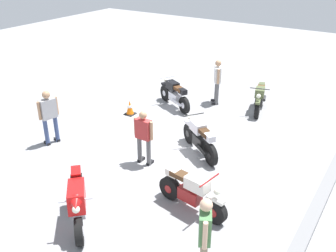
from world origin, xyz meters
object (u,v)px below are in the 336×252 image
Objects in this scene: motorcycle_red_sportbike at (78,201)px; motorcycle_silver_cruiser at (200,138)px; person_in_red_shirt at (144,135)px; motorcycle_black_cruiser at (175,94)px; traffic_cone at (130,108)px; person_in_gray_shirt at (49,114)px; person_in_green_shirt at (205,233)px; person_in_white_shirt at (217,79)px; motorcycle_olive_vintage at (259,99)px; motorcycle_cream_vintage at (191,192)px.

motorcycle_red_sportbike reaches higher than motorcycle_silver_cruiser.
motorcycle_black_cruiser is at bearing 20.81° from person_in_red_shirt.
person_in_gray_shirt is at bearing -12.16° from traffic_cone.
person_in_red_shirt is at bearing 44.92° from traffic_cone.
motorcycle_silver_cruiser is 1.09× the size of person_in_red_shirt.
person_in_red_shirt is 4.25m from person_in_green_shirt.
motorcycle_red_sportbike is 8.15m from person_in_white_shirt.
motorcycle_olive_vintage is (-8.31, 1.09, -0.11)m from motorcycle_red_sportbike.
motorcycle_red_sportbike is at bearing 114.75° from motorcycle_silver_cruiser.
person_in_white_shirt is at bearing 3.83° from person_in_red_shirt.
person_in_white_shirt is at bearing 141.44° from traffic_cone.
person_in_green_shirt is (1.56, 1.15, 0.51)m from motorcycle_cream_vintage.
person_in_gray_shirt reaches higher than motorcycle_silver_cruiser.
motorcycle_black_cruiser is 3.20m from motorcycle_olive_vintage.
motorcycle_red_sportbike is at bearing -127.14° from motorcycle_cream_vintage.
person_in_green_shirt reaches higher than person_in_red_shirt.
motorcycle_red_sportbike is 0.87× the size of person_in_white_shirt.
person_in_gray_shirt is (1.97, -4.22, 0.50)m from motorcycle_silver_cruiser.
traffic_cone is (-5.15, -5.82, -0.74)m from person_in_green_shirt.
motorcycle_olive_vintage is 1.78m from person_in_white_shirt.
traffic_cone is at bearing 162.28° from motorcycle_red_sportbike.
person_in_white_shirt is 1.00× the size of person_in_green_shirt.
motorcycle_olive_vintage reaches higher than traffic_cone.
motorcycle_black_cruiser is 1.83m from traffic_cone.
traffic_cone is at bearing 84.13° from motorcycle_black_cruiser.
motorcycle_silver_cruiser reaches higher than motorcycle_olive_vintage.
person_in_red_shirt is at bearing 162.70° from motorcycle_cream_vintage.
motorcycle_black_cruiser is at bearing 14.84° from person_in_white_shirt.
person_in_gray_shirt reaches higher than motorcycle_cream_vintage.
motorcycle_cream_vintage is at bearing 79.98° from person_in_white_shirt.
motorcycle_olive_vintage is 1.08× the size of motorcycle_silver_cruiser.
motorcycle_silver_cruiser is at bearing 77.96° from person_in_white_shirt.
motorcycle_black_cruiser is 1.77m from person_in_white_shirt.
person_in_gray_shirt is 1.01× the size of person_in_green_shirt.
motorcycle_olive_vintage is at bearing 127.44° from motorcycle_red_sportbike.
person_in_red_shirt is 3.09× the size of traffic_cone.
person_in_gray_shirt is at bearing 101.06° from person_in_red_shirt.
motorcycle_cream_vintage is at bearing 149.41° from motorcycle_silver_cruiser.
motorcycle_cream_vintage is at bearing -81.24° from person_in_green_shirt.
motorcycle_cream_vintage is 3.68× the size of traffic_cone.
motorcycle_cream_vintage is at bearing 153.58° from motorcycle_black_cruiser.
person_in_gray_shirt is 3.33× the size of traffic_cone.
motorcycle_cream_vintage is 1.19× the size of person_in_red_shirt.
motorcycle_red_sportbike is 2.86× the size of traffic_cone.
person_in_green_shirt is at bearing 83.29° from person_in_white_shirt.
traffic_cone is (2.93, -3.88, -0.23)m from motorcycle_olive_vintage.
motorcycle_cream_vintage is 1.01× the size of motorcycle_olive_vintage.
person_in_gray_shirt is (4.61, -1.67, 0.50)m from motorcycle_black_cruiser.
person_in_red_shirt is 5.26m from person_in_white_shirt.
motorcycle_silver_cruiser is 3.36× the size of traffic_cone.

